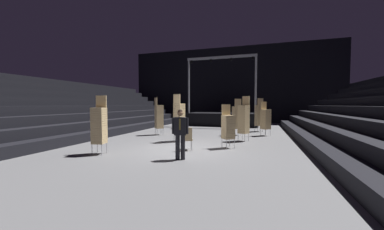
{
  "coord_description": "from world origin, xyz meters",
  "views": [
    {
      "loc": [
        3.18,
        -8.4,
        1.87
      ],
      "look_at": [
        0.25,
        0.9,
        1.4
      ],
      "focal_mm": 20.16,
      "sensor_mm": 36.0,
      "label": 1
    }
  ],
  "objects": [
    {
      "name": "arena_end_wall",
      "position": [
        0.0,
        15.0,
        4.0
      ],
      "size": [
        22.0,
        0.3,
        8.0
      ],
      "primitive_type": "cube",
      "color": "black",
      "rests_on": "ground_plane"
    },
    {
      "name": "chair_stack_mid_left",
      "position": [
        -2.77,
        3.66,
        1.15
      ],
      "size": [
        0.62,
        0.62,
        2.31
      ],
      "rotation": [
        0.0,
        0.0,
        5.49
      ],
      "color": "#B2B5BA",
      "rests_on": "ground_plane"
    },
    {
      "name": "chair_stack_front_right",
      "position": [
        -2.58,
        -1.75,
        1.11
      ],
      "size": [
        0.52,
        0.52,
        2.22
      ],
      "rotation": [
        0.0,
        0.0,
        3.36
      ],
      "color": "#B2B5BA",
      "rests_on": "ground_plane"
    },
    {
      "name": "ground_plane",
      "position": [
        0.0,
        0.0,
        -0.05
      ],
      "size": [
        22.0,
        30.0,
        0.1
      ],
      "primitive_type": "cube",
      "color": "slate"
    },
    {
      "name": "chair_stack_mid_right",
      "position": [
        1.89,
        0.85,
        0.94
      ],
      "size": [
        0.62,
        0.62,
        1.88
      ],
      "rotation": [
        0.0,
        0.0,
        3.82
      ],
      "color": "#B2B5BA",
      "rests_on": "ground_plane"
    },
    {
      "name": "bleacher_bank_left",
      "position": [
        -8.0,
        1.0,
        1.8
      ],
      "size": [
        6.0,
        24.0,
        3.6
      ],
      "rotation": [
        0.0,
        0.0,
        1.57
      ],
      "color": "black",
      "rests_on": "ground_plane"
    },
    {
      "name": "chair_stack_rear_right",
      "position": [
        -0.73,
        1.82,
        1.19
      ],
      "size": [
        0.55,
        0.55,
        2.39
      ],
      "rotation": [
        0.0,
        0.0,
        5.98
      ],
      "color": "#B2B5BA",
      "rests_on": "ground_plane"
    },
    {
      "name": "chair_stack_front_left",
      "position": [
        2.4,
        2.83,
        1.15
      ],
      "size": [
        0.6,
        0.6,
        2.31
      ],
      "rotation": [
        0.0,
        0.0,
        2.63
      ],
      "color": "#B2B5BA",
      "rests_on": "ground_plane"
    },
    {
      "name": "chair_stack_mid_centre",
      "position": [
        1.84,
        4.89,
        1.11
      ],
      "size": [
        0.6,
        0.6,
        2.22
      ],
      "rotation": [
        0.0,
        0.0,
        0.5
      ],
      "color": "#B2B5BA",
      "rests_on": "ground_plane"
    },
    {
      "name": "loose_chair_near_man",
      "position": [
        0.35,
        -0.12,
        0.53
      ],
      "size": [
        0.57,
        0.57,
        0.95
      ],
      "rotation": [
        0.0,
        0.0,
        0.39
      ],
      "color": "#B2B5BA",
      "rests_on": "ground_plane"
    },
    {
      "name": "man_with_tie",
      "position": [
        0.62,
        -1.61,
        0.97
      ],
      "size": [
        0.57,
        0.33,
        1.71
      ],
      "rotation": [
        0.0,
        0.0,
        3.4
      ],
      "color": "black",
      "rests_on": "ground_plane"
    },
    {
      "name": "stage_riser",
      "position": [
        0.0,
        11.14,
        0.64
      ],
      "size": [
        6.16,
        3.41,
        5.92
      ],
      "color": "black",
      "rests_on": "ground_plane"
    },
    {
      "name": "equipment_road_case",
      "position": [
        -2.67,
        7.25,
        0.35
      ],
      "size": [
        0.95,
        0.68,
        0.7
      ],
      "primitive_type": "cube",
      "rotation": [
        0.0,
        0.0,
        0.09
      ],
      "color": "black",
      "rests_on": "ground_plane"
    },
    {
      "name": "chair_stack_rear_centre",
      "position": [
        3.12,
        7.19,
        1.15
      ],
      "size": [
        0.59,
        0.59,
        2.31
      ],
      "rotation": [
        0.0,
        0.0,
        0.46
      ],
      "color": "#B2B5BA",
      "rests_on": "ground_plane"
    },
    {
      "name": "chair_stack_rear_left",
      "position": [
        3.52,
        5.21,
        1.03
      ],
      "size": [
        0.62,
        0.62,
        2.05
      ],
      "rotation": [
        0.0,
        0.0,
        3.86
      ],
      "color": "#B2B5BA",
      "rests_on": "ground_plane"
    }
  ]
}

